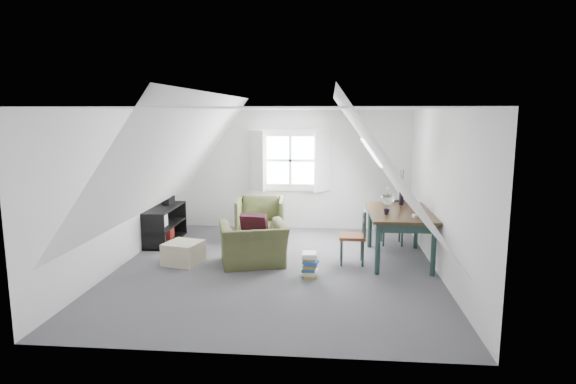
# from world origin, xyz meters

# --- Properties ---
(floor) EXTENTS (5.50, 5.50, 0.00)m
(floor) POSITION_xyz_m (0.00, 0.00, 0.00)
(floor) COLOR #4A494E
(floor) RESTS_ON ground
(ceiling) EXTENTS (5.50, 5.50, 0.00)m
(ceiling) POSITION_xyz_m (0.00, 0.00, 2.50)
(ceiling) COLOR white
(ceiling) RESTS_ON wall_back
(wall_back) EXTENTS (5.00, 0.00, 5.00)m
(wall_back) POSITION_xyz_m (0.00, 2.75, 1.25)
(wall_back) COLOR silver
(wall_back) RESTS_ON ground
(wall_front) EXTENTS (5.00, 0.00, 5.00)m
(wall_front) POSITION_xyz_m (0.00, -2.75, 1.25)
(wall_front) COLOR silver
(wall_front) RESTS_ON ground
(wall_left) EXTENTS (0.00, 5.50, 5.50)m
(wall_left) POSITION_xyz_m (-2.50, 0.00, 1.25)
(wall_left) COLOR silver
(wall_left) RESTS_ON ground
(wall_right) EXTENTS (0.00, 5.50, 5.50)m
(wall_right) POSITION_xyz_m (2.50, 0.00, 1.25)
(wall_right) COLOR silver
(wall_right) RESTS_ON ground
(slope_left) EXTENTS (3.19, 5.50, 4.48)m
(slope_left) POSITION_xyz_m (-1.55, 0.00, 1.78)
(slope_left) COLOR white
(slope_left) RESTS_ON wall_left
(slope_right) EXTENTS (3.19, 5.50, 4.48)m
(slope_right) POSITION_xyz_m (1.55, 0.00, 1.78)
(slope_right) COLOR white
(slope_right) RESTS_ON wall_right
(dormer_window) EXTENTS (1.71, 0.35, 1.30)m
(dormer_window) POSITION_xyz_m (0.00, 2.68, 1.45)
(dormer_window) COLOR white
(dormer_window) RESTS_ON wall_back
(skylight) EXTENTS (0.35, 0.75, 0.47)m
(skylight) POSITION_xyz_m (1.55, 1.30, 1.75)
(skylight) COLOR white
(skylight) RESTS_ON slope_right
(armchair_near) EXTENTS (1.25, 1.16, 0.68)m
(armchair_near) POSITION_xyz_m (-0.39, 0.18, 0.00)
(armchair_near) COLOR #454A2A
(armchair_near) RESTS_ON floor
(armchair_far) EXTENTS (0.94, 0.97, 0.83)m
(armchair_far) POSITION_xyz_m (-0.50, 1.73, 0.00)
(armchair_far) COLOR #454A2A
(armchair_far) RESTS_ON floor
(throw_pillow) EXTENTS (0.46, 0.31, 0.45)m
(throw_pillow) POSITION_xyz_m (-0.39, 0.33, 0.60)
(throw_pillow) COLOR #350E1A
(throw_pillow) RESTS_ON armchair_near
(ottoman) EXTENTS (0.65, 0.65, 0.36)m
(ottoman) POSITION_xyz_m (-1.54, 0.13, 0.18)
(ottoman) COLOR #B7A98F
(ottoman) RESTS_ON floor
(dining_table) EXTENTS (1.01, 1.68, 0.84)m
(dining_table) POSITION_xyz_m (1.98, 0.62, 0.73)
(dining_table) COLOR #302010
(dining_table) RESTS_ON floor
(demijohn) EXTENTS (0.23, 0.23, 0.32)m
(demijohn) POSITION_xyz_m (1.83, 1.07, 0.97)
(demijohn) COLOR silver
(demijohn) RESTS_ON dining_table
(vase_twigs) EXTENTS (0.08, 0.09, 0.62)m
(vase_twigs) POSITION_xyz_m (2.08, 1.17, 0.98)
(vase_twigs) COLOR black
(vase_twigs) RESTS_ON dining_table
(cup) EXTENTS (0.11, 0.11, 0.09)m
(cup) POSITION_xyz_m (1.73, 0.32, 0.84)
(cup) COLOR black
(cup) RESTS_ON dining_table
(paper_box) EXTENTS (0.14, 0.11, 0.04)m
(paper_box) POSITION_xyz_m (2.18, 0.17, 0.86)
(paper_box) COLOR white
(paper_box) RESTS_ON dining_table
(dining_chair_far) EXTENTS (0.41, 0.41, 0.88)m
(dining_chair_far) POSITION_xyz_m (2.00, 1.58, 0.46)
(dining_chair_far) COLOR #5C2A13
(dining_chair_far) RESTS_ON floor
(dining_chair_near) EXTENTS (0.42, 0.42, 0.89)m
(dining_chair_near) POSITION_xyz_m (1.24, 0.38, 0.47)
(dining_chair_near) COLOR #5C2A13
(dining_chair_near) RESTS_ON floor
(media_shelf) EXTENTS (0.44, 1.31, 0.67)m
(media_shelf) POSITION_xyz_m (-2.29, 1.37, 0.30)
(media_shelf) COLOR black
(media_shelf) RESTS_ON floor
(electronics_box) EXTENTS (0.21, 0.26, 0.18)m
(electronics_box) POSITION_xyz_m (-2.29, 1.67, 0.75)
(electronics_box) COLOR black
(electronics_box) RESTS_ON media_shelf
(magazine_stack) EXTENTS (0.27, 0.32, 0.36)m
(magazine_stack) POSITION_xyz_m (0.55, -0.32, 0.18)
(magazine_stack) COLOR #B29933
(magazine_stack) RESTS_ON floor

